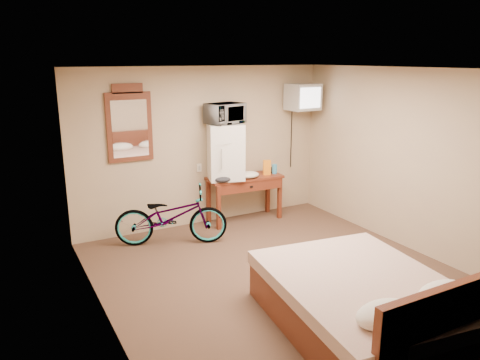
{
  "coord_description": "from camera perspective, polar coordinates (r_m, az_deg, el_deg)",
  "views": [
    {
      "loc": [
        -2.96,
        -4.4,
        2.63
      ],
      "look_at": [
        -0.24,
        0.63,
        1.12
      ],
      "focal_mm": 35.0,
      "sensor_mm": 36.0,
      "label": 1
    }
  ],
  "objects": [
    {
      "name": "cloth_cream",
      "position": [
        7.48,
        1.1,
        0.63
      ],
      "size": [
        0.34,
        0.26,
        0.1
      ],
      "primitive_type": "ellipsoid",
      "color": "beige",
      "rests_on": "desk"
    },
    {
      "name": "bicycle",
      "position": [
        6.78,
        -8.4,
        -4.39
      ],
      "size": [
        1.69,
        1.11,
        0.84
      ],
      "primitive_type": "imported",
      "rotation": [
        0.0,
        0.0,
        1.19
      ],
      "color": "black",
      "rests_on": "floor"
    },
    {
      "name": "blue_cup",
      "position": [
        7.79,
        4.22,
        1.36
      ],
      "size": [
        0.09,
        0.09,
        0.15
      ],
      "primitive_type": "cylinder",
      "color": "#3892C1",
      "rests_on": "desk"
    },
    {
      "name": "bed",
      "position": [
        4.89,
        15.17,
        -14.33
      ],
      "size": [
        1.84,
        2.29,
        0.9
      ],
      "color": "brown",
      "rests_on": "floor"
    },
    {
      "name": "crt_television",
      "position": [
        7.96,
        7.66,
        10.0
      ],
      "size": [
        0.51,
        0.59,
        0.43
      ],
      "color": "black",
      "rests_on": "room"
    },
    {
      "name": "cloth_dark_a",
      "position": [
        7.23,
        -2.1,
        0.1
      ],
      "size": [
        0.27,
        0.2,
        0.1
      ],
      "primitive_type": "ellipsoid",
      "color": "black",
      "rests_on": "desk"
    },
    {
      "name": "mini_fridge",
      "position": [
        7.37,
        -1.82,
        3.5
      ],
      "size": [
        0.65,
        0.64,
        0.88
      ],
      "color": "white",
      "rests_on": "desk"
    },
    {
      "name": "wall_mirror",
      "position": [
        6.97,
        -13.33,
        6.62
      ],
      "size": [
        0.66,
        0.04,
        1.12
      ],
      "color": "brown",
      "rests_on": "room"
    },
    {
      "name": "cloth_dark_b",
      "position": [
        7.87,
        3.84,
        1.25
      ],
      "size": [
        0.19,
        0.16,
        0.09
      ],
      "primitive_type": "ellipsoid",
      "color": "black",
      "rests_on": "desk"
    },
    {
      "name": "microwave",
      "position": [
        7.28,
        -1.85,
        8.11
      ],
      "size": [
        0.65,
        0.52,
        0.31
      ],
      "primitive_type": "imported",
      "rotation": [
        0.0,
        0.0,
        0.27
      ],
      "color": "white",
      "rests_on": "mini_fridge"
    },
    {
      "name": "snack_bag",
      "position": [
        7.69,
        3.29,
        1.54
      ],
      "size": [
        0.14,
        0.11,
        0.24
      ],
      "primitive_type": "cube",
      "rotation": [
        0.0,
        0.0,
        -0.37
      ],
      "color": "orange",
      "rests_on": "desk"
    },
    {
      "name": "desk",
      "position": [
        7.6,
        0.69,
        -0.58
      ],
      "size": [
        1.25,
        0.54,
        0.75
      ],
      "color": "maroon",
      "rests_on": "floor"
    },
    {
      "name": "room",
      "position": [
        5.47,
        5.32,
        0.13
      ],
      "size": [
        4.6,
        4.64,
        2.5
      ],
      "color": "#4B3025",
      "rests_on": "ground"
    }
  ]
}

